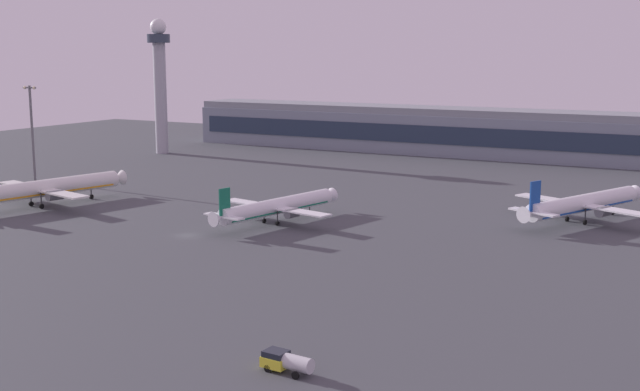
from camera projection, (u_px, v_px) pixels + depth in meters
ground_plane at (188, 235)px, 163.29m from camera, size 416.00×416.00×0.00m
terminal_building at (419, 130)px, 295.74m from camera, size 176.53×22.40×16.40m
control_tower at (160, 77)px, 289.62m from camera, size 8.00×8.00×47.31m
airplane_near_gate at (44, 189)px, 193.13m from camera, size 33.92×43.27×11.21m
airplane_taxiway_distant at (276, 207)px, 174.31m from camera, size 28.69×36.63×9.46m
airplane_terminal_side at (582, 204)px, 175.41m from camera, size 30.87×39.12×10.54m
fuel_truck at (286, 361)px, 93.52m from camera, size 6.45×2.83×2.35m
apron_light_east at (32, 127)px, 229.30m from camera, size 4.80×0.90×26.75m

